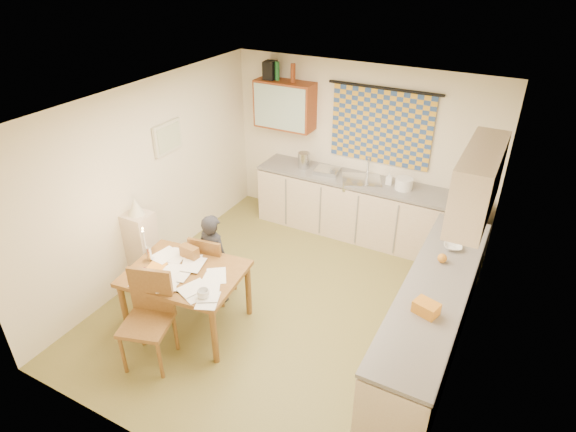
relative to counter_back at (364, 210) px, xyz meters
The scene contains 44 objects.
floor 2.02m from the counter_back, 97.32° to the right, with size 4.00×4.50×0.02m, color olive.
ceiling 2.85m from the counter_back, 97.32° to the right, with size 4.00×4.50×0.02m, color white.
wall_back 0.89m from the counter_back, 128.96° to the left, with size 4.00×0.02×2.50m, color beige.
wall_front 4.29m from the counter_back, 93.41° to the right, with size 4.00×0.02×2.50m, color beige.
wall_left 3.09m from the counter_back, 139.22° to the right, with size 0.02×4.50×2.50m, color beige.
wall_right 2.75m from the counter_back, 47.94° to the right, with size 0.02×4.50×2.50m, color beige.
window_blind 1.23m from the counter_back, 79.64° to the left, with size 1.45×0.03×1.05m, color navy.
curtain_rod 1.77m from the counter_back, 78.84° to the left, with size 0.04×0.04×1.60m, color black.
wall_cabinet 1.95m from the counter_back, behind, with size 0.90×0.34×0.70m, color maroon.
wall_cabinet_glass 1.94m from the counter_back, behind, with size 0.84×0.02×0.64m, color #99B2A5.
upper_cabinet_right 2.53m from the counter_back, 41.56° to the right, with size 0.34×1.30×0.70m, color #CAAD8F.
framed_print 2.98m from the counter_back, 145.09° to the right, with size 0.04×0.50×0.40m, color beige.
print_canvas 2.96m from the counter_back, 144.78° to the right, with size 0.01×0.42×0.32m, color silver.
counter_back is the anchor object (origin of this frame).
counter_right 2.42m from the counter_back, 53.13° to the right, with size 0.62×2.95×0.92m.
stove 3.35m from the counter_back, 64.38° to the right, with size 0.55×0.55×0.85m.
sink 0.44m from the counter_back, behind, with size 0.55×0.45×0.10m, color silver.
tap 0.64m from the counter_back, 107.56° to the left, with size 0.03×0.03×0.28m, color silver.
dish_rack 0.79m from the counter_back, behind, with size 0.35×0.30×0.06m, color silver.
kettle 1.17m from the counter_back, behind, with size 0.18×0.18×0.24m, color silver.
mixing_bowl 0.77m from the counter_back, ahead, with size 0.24×0.24×0.16m, color white.
soap_bottle 0.64m from the counter_back, ahead, with size 0.09×0.09×0.18m, color white.
bowl 1.95m from the counter_back, 39.77° to the right, with size 0.25×0.25×0.05m, color white.
orange_bag 2.87m from the counter_back, 59.10° to the right, with size 0.22×0.16×0.12m, color orange.
fruit_orange 2.14m from the counter_back, 47.52° to the right, with size 0.10×0.10×0.10m, color orange.
speaker 2.46m from the counter_back, behind, with size 0.16×0.20×0.26m, color black.
bottle_green 2.39m from the counter_back, behind, with size 0.07×0.07×0.26m, color #195926.
bottle_brown 2.23m from the counter_back, behind, with size 0.07×0.07×0.26m, color maroon.
dining_table 2.99m from the counter_back, 111.31° to the right, with size 1.35×1.09×0.75m.
chair_far 2.50m from the counter_back, 116.94° to the right, with size 0.47×0.47×0.92m.
chair_near 3.59m from the counter_back, 107.82° to the right, with size 0.59×0.59×1.04m.
person 2.50m from the counter_back, 115.87° to the right, with size 0.47×0.34×1.19m, color black.
shelf_stand 3.19m from the counter_back, 131.03° to the right, with size 0.32×0.30×1.02m, color #CAAD8F.
lampshade 3.26m from the counter_back, 131.03° to the right, with size 0.20×0.20×0.22m, color beige.
letter_rack 2.84m from the counter_back, 115.00° to the right, with size 0.22×0.10×0.16m, color brown.
mug 3.13m from the counter_back, 101.60° to the right, with size 0.14×0.14×0.10m, color white.
magazine 3.44m from the counter_back, 116.42° to the right, with size 0.19×0.25×0.02m, color maroon.
book 3.31m from the counter_back, 116.90° to the right, with size 0.26×0.31×0.02m, color orange.
orange_box 3.42m from the counter_back, 113.04° to the right, with size 0.12×0.08×0.04m, color orange.
eyeglasses 3.22m from the counter_back, 105.80° to the right, with size 0.13×0.04×0.02m, color black.
candle_holder 3.23m from the counter_back, 119.17° to the right, with size 0.06×0.06×0.18m, color silver.
candle 3.29m from the counter_back, 119.23° to the right, with size 0.02×0.02×0.22m, color white.
candle_flame 3.30m from the counter_back, 119.75° to the right, with size 0.02×0.02×0.02m, color #FFCC66.
papers 3.05m from the counter_back, 110.30° to the right, with size 1.21×0.85×0.03m.
Camera 1 is at (2.18, -4.08, 3.90)m, focal length 30.00 mm.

